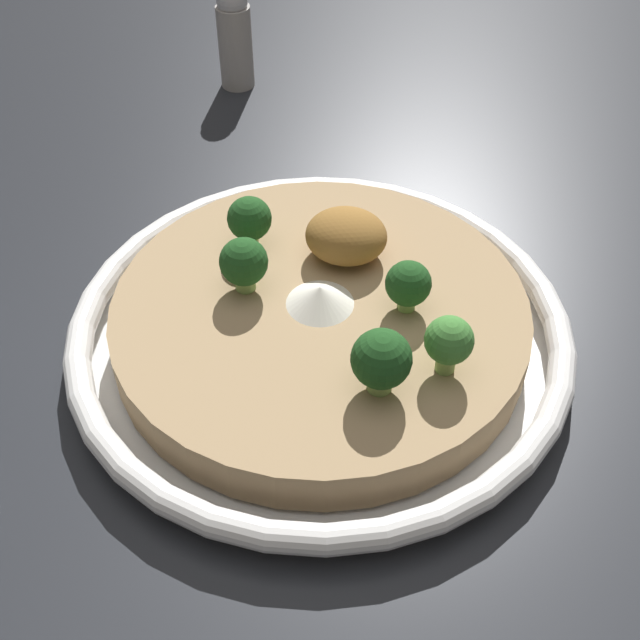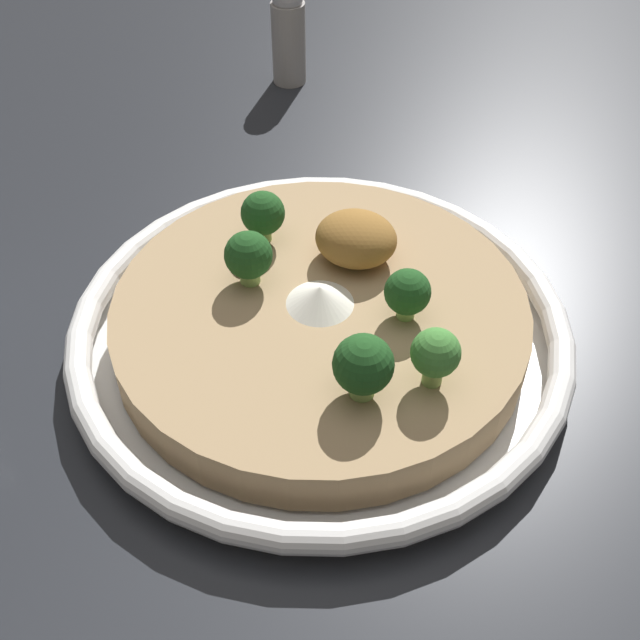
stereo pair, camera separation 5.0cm
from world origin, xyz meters
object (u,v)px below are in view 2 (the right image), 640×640
object	(u,v)px
broccoli_left	(435,355)
pepper_shaker	(288,33)
broccoli_front_right	(263,214)
risotto_bowl	(320,326)
broccoli_front_left	(407,293)
broccoli_right	(248,256)
broccoli_back_left	(363,366)

from	to	relation	value
broccoli_left	pepper_shaker	size ratio (longest dim) A/B	0.39
broccoli_left	broccoli_front_right	world-z (taller)	same
risotto_bowl	broccoli_front_left	xyz separation A→B (m)	(-0.05, -0.01, 0.04)
broccoli_front_right	broccoli_right	size ratio (longest dim) A/B	1.00
broccoli_left	broccoli_front_right	distance (m)	0.16
broccoli_left	broccoli_back_left	bearing A→B (deg)	30.48
broccoli_back_left	pepper_shaker	size ratio (longest dim) A/B	0.42
broccoli_back_left	broccoli_left	size ratio (longest dim) A/B	1.08
broccoli_back_left	broccoli_right	size ratio (longest dim) A/B	1.10
broccoli_left	broccoli_front_right	bearing A→B (deg)	-33.46
broccoli_front_right	pepper_shaker	xyz separation A→B (m)	(0.08, -0.27, -0.01)
risotto_bowl	broccoli_front_left	world-z (taller)	broccoli_front_left
broccoli_left	pepper_shaker	bearing A→B (deg)	-59.37
broccoli_front_right	pepper_shaker	size ratio (longest dim) A/B	0.38
broccoli_front_right	pepper_shaker	world-z (taller)	pepper_shaker
broccoli_front_right	risotto_bowl	bearing A→B (deg)	139.04
broccoli_back_left	pepper_shaker	distance (m)	0.42
broccoli_back_left	broccoli_front_left	world-z (taller)	broccoli_back_left
broccoli_front_left	broccoli_right	distance (m)	0.10
risotto_bowl	broccoli_right	bearing A→B (deg)	-6.78
broccoli_back_left	broccoli_left	xyz separation A→B (m)	(-0.03, -0.02, -0.00)
risotto_bowl	broccoli_left	world-z (taller)	broccoli_left
broccoli_front_left	pepper_shaker	size ratio (longest dim) A/B	0.35
risotto_bowl	pepper_shaker	xyz separation A→B (m)	(0.14, -0.32, 0.03)
broccoli_front_right	broccoli_right	bearing A→B (deg)	98.98
broccoli_front_left	pepper_shaker	world-z (taller)	pepper_shaker
broccoli_front_left	broccoli_left	world-z (taller)	broccoli_left
broccoli_front_left	broccoli_front_right	world-z (taller)	broccoli_front_right
risotto_bowl	broccoli_back_left	xyz separation A→B (m)	(-0.04, 0.06, 0.04)
broccoli_back_left	broccoli_right	world-z (taller)	broccoli_back_left
broccoli_left	risotto_bowl	bearing A→B (deg)	-27.34
broccoli_back_left	broccoli_front_left	bearing A→B (deg)	-96.88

